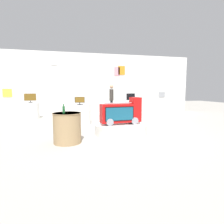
# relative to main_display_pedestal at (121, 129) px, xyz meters

# --- Properties ---
(ground_plane) EXTENTS (30.00, 30.00, 0.00)m
(ground_plane) POSITION_rel_main_display_pedestal_xyz_m (-0.11, -0.05, -0.16)
(ground_plane) COLOR #B2ADA3
(back_wall_display) EXTENTS (12.04, 0.13, 3.37)m
(back_wall_display) POSITION_rel_main_display_pedestal_xyz_m (-0.11, 5.29, 1.53)
(back_wall_display) COLOR silver
(back_wall_display) RESTS_ON ground
(main_display_pedestal) EXTENTS (1.58, 1.58, 0.32)m
(main_display_pedestal) POSITION_rel_main_display_pedestal_xyz_m (0.00, 0.00, 0.00)
(main_display_pedestal) COLOR silver
(main_display_pedestal) RESTS_ON ground
(novelty_firetruck_tv) EXTENTS (1.27, 0.46, 0.82)m
(novelty_firetruck_tv) POSITION_rel_main_display_pedestal_xyz_m (0.03, -0.01, 0.50)
(novelty_firetruck_tv) COLOR gray
(novelty_firetruck_tv) RESTS_ON main_display_pedestal
(display_pedestal_left_rear) EXTENTS (0.85, 0.85, 0.77)m
(display_pedestal_left_rear) POSITION_rel_main_display_pedestal_xyz_m (-1.06, 2.13, 0.23)
(display_pedestal_left_rear) COLOR silver
(display_pedestal_left_rear) RESTS_ON ground
(tv_on_left_rear) EXTENTS (0.39, 0.23, 0.32)m
(tv_on_left_rear) POSITION_rel_main_display_pedestal_xyz_m (-1.06, 2.13, 0.77)
(tv_on_left_rear) COLOR black
(tv_on_left_rear) RESTS_ON display_pedestal_left_rear
(display_pedestal_center_rear) EXTENTS (0.76, 0.76, 0.77)m
(display_pedestal_center_rear) POSITION_rel_main_display_pedestal_xyz_m (-3.19, 4.09, 0.23)
(display_pedestal_center_rear) COLOR silver
(display_pedestal_center_rear) RESTS_ON ground
(tv_on_center_rear) EXTENTS (0.56, 0.18, 0.44)m
(tv_on_center_rear) POSITION_rel_main_display_pedestal_xyz_m (-3.19, 4.09, 0.85)
(tv_on_center_rear) COLOR black
(tv_on_center_rear) RESTS_ON display_pedestal_center_rear
(display_pedestal_right_rear) EXTENTS (0.83, 0.83, 0.77)m
(display_pedestal_right_rear) POSITION_rel_main_display_pedestal_xyz_m (1.48, 3.25, 0.23)
(display_pedestal_right_rear) COLOR silver
(display_pedestal_right_rear) RESTS_ON ground
(tv_on_right_rear) EXTENTS (0.51, 0.21, 0.44)m
(tv_on_right_rear) POSITION_rel_main_display_pedestal_xyz_m (1.48, 3.25, 0.84)
(tv_on_right_rear) COLOR black
(tv_on_right_rear) RESTS_ON display_pedestal_right_rear
(side_table_round) EXTENTS (0.73, 0.73, 0.78)m
(side_table_round) POSITION_rel_main_display_pedestal_xyz_m (-1.60, -0.58, 0.24)
(side_table_round) COLOR #9E7F56
(side_table_round) RESTS_ON ground
(bottle_on_side_table) EXTENTS (0.06, 0.06, 0.24)m
(bottle_on_side_table) POSITION_rel_main_display_pedestal_xyz_m (-1.67, -0.66, 0.72)
(bottle_on_side_table) COLOR #195926
(bottle_on_side_table) RESTS_ON side_table_round
(shopper_browsing_near_truck) EXTENTS (0.29, 0.54, 1.62)m
(shopper_browsing_near_truck) POSITION_rel_main_display_pedestal_xyz_m (0.70, 3.96, 0.79)
(shopper_browsing_near_truck) COLOR black
(shopper_browsing_near_truck) RESTS_ON ground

